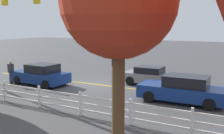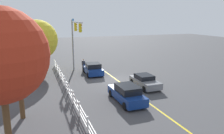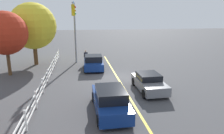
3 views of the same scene
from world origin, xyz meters
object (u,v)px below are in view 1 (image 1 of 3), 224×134
object	(u,v)px
pedestrian	(11,71)
tree_1	(118,2)
car_0	(41,75)
car_1	(183,90)
car_2	(152,76)

from	to	relation	value
pedestrian	tree_1	xyz separation A→B (m)	(-12.69, 7.40, 3.89)
car_0	pedestrian	bearing A→B (deg)	20.85
car_0	tree_1	world-z (taller)	tree_1
car_0	pedestrian	size ratio (longest dim) A/B	2.50
pedestrian	car_0	bearing A→B (deg)	8.09
car_0	pedestrian	distance (m)	2.38
car_0	car_1	distance (m)	10.13
car_2	pedestrian	bearing A→B (deg)	-155.01
car_0	car_1	size ratio (longest dim) A/B	0.90
car_1	pedestrian	world-z (taller)	pedestrian
car_1	car_2	bearing A→B (deg)	-48.98
car_0	pedestrian	world-z (taller)	pedestrian
car_2	tree_1	size ratio (longest dim) A/B	0.64
car_1	tree_1	world-z (taller)	tree_1
pedestrian	tree_1	world-z (taller)	tree_1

